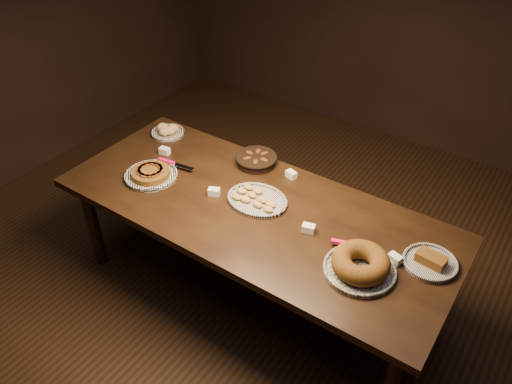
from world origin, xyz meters
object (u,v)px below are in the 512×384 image
Objects in this scene: madeleine_platter at (256,199)px; bundt_cake_plate at (360,264)px; buffet_table at (253,216)px; apple_tart_plate at (151,174)px.

bundt_cake_plate is (0.75, -0.17, 0.03)m from madeleine_platter.
buffet_table is 6.40× the size of madeleine_platter.
madeleine_platter is (0.70, 0.17, -0.01)m from apple_tart_plate.
bundt_cake_plate reaches higher than apple_tart_plate.
buffet_table is 6.41× the size of apple_tart_plate.
madeleine_platter is (-0.01, 0.05, 0.09)m from buffet_table.
madeleine_platter is at bearing 102.25° from buffet_table.
bundt_cake_plate is (0.74, -0.12, 0.12)m from buffet_table.
apple_tart_plate reaches higher than buffet_table.
bundt_cake_plate reaches higher than buffet_table.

